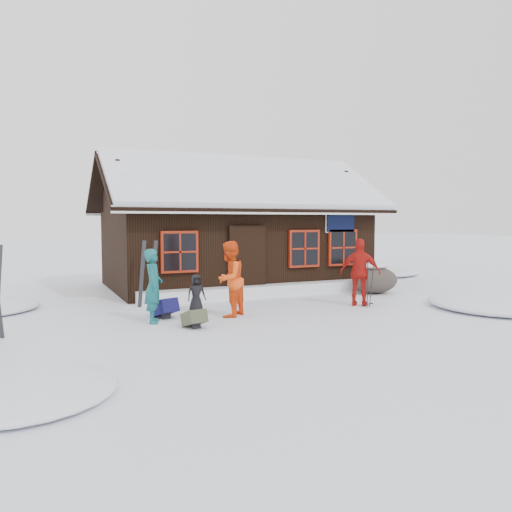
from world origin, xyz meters
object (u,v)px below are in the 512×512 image
Objects in this scene: skier_teal at (153,286)px; ski_poles at (370,285)px; backpack_olive at (194,321)px; skier_crouched at (196,294)px; backpack_blue at (164,311)px; boulder at (375,279)px; skier_orange_right at (360,272)px; skier_orange_left at (230,279)px.

skier_teal reaches higher than ski_poles.
skier_crouched is at bearing 61.89° from backpack_olive.
skier_crouched is 0.96m from backpack_blue.
boulder is at bearing -61.53° from skier_teal.
boulder is 6.92m from backpack_olive.
skier_orange_right is at bearing -23.95° from backpack_blue.
skier_orange_right is 2.47m from boulder.
skier_crouched is 1.84× the size of backpack_olive.
skier_orange_right is (3.59, -0.05, 0.00)m from skier_orange_left.
boulder is 2.54× the size of backpack_blue.
skier_orange_left is at bearing -56.45° from skier_crouched.
skier_orange_right is (5.33, -0.08, 0.07)m from skier_teal.
skier_orange_left is 1.42× the size of ski_poles.
skier_teal reaches higher than boulder.
skier_orange_left is at bearing -36.96° from backpack_blue.
ski_poles is at bearing 135.52° from skier_orange_left.
boulder is 6.86m from backpack_blue.
skier_orange_right is 1.90× the size of skier_crouched.
skier_crouched reaches higher than boulder.
skier_teal is 5.47m from ski_poles.
backpack_blue is at bearing 93.61° from backpack_olive.
ski_poles reaches higher than backpack_olive.
skier_crouched is (1.20, 0.77, -0.34)m from skier_teal.
backpack_olive is (-1.11, -0.83, -0.73)m from skier_orange_left.
backpack_olive is at bearing -173.56° from ski_poles.
skier_teal is at bearing -167.44° from boulder.
skier_teal is at bearing 117.63° from backpack_olive.
skier_teal is 5.33m from skier_orange_right.
skier_crouched is (-4.13, 0.84, -0.41)m from skier_orange_right.
backpack_olive is (0.29, -1.31, -0.02)m from backpack_blue.
boulder is 1.19× the size of ski_poles.
skier_orange_right is at bearing 139.07° from skier_orange_left.
skier_orange_right reaches higher than backpack_blue.
skier_crouched is 5.96m from boulder.
skier_crouched reaches higher than backpack_olive.
skier_orange_left is 3.02× the size of backpack_blue.
skier_orange_right is at bearing -12.20° from skier_crouched.
boulder is at bearing 11.78° from backpack_olive.
backpack_blue is (-0.86, -0.31, -0.30)m from skier_crouched.
skier_orange_left is 1.19× the size of boulder.
skier_teal is 1.30× the size of ski_poles.
backpack_olive is at bearing -127.57° from skier_teal.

